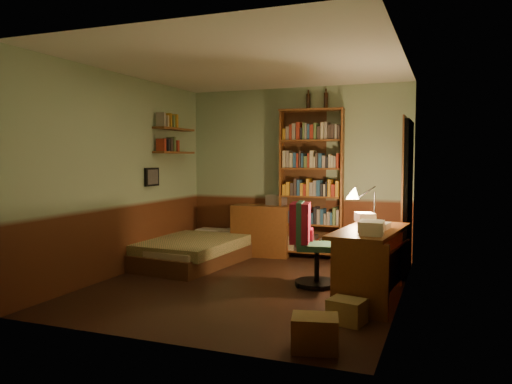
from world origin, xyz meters
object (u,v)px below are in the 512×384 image
(bed, at_px, (198,241))
(cardboard_box_a, at_px, (315,333))
(desk_lamp, at_px, (375,194))
(mini_stereo, at_px, (277,200))
(cardboard_box_b, at_px, (347,311))
(bookshelf, at_px, (311,184))
(desk, at_px, (370,264))
(office_chair, at_px, (317,238))
(dresser, at_px, (262,230))

(bed, height_order, cardboard_box_a, bed)
(bed, distance_m, desk_lamp, 2.71)
(mini_stereo, height_order, cardboard_box_b, mini_stereo)
(mini_stereo, relative_size, bookshelf, 0.13)
(mini_stereo, relative_size, cardboard_box_a, 0.79)
(bookshelf, bearing_deg, cardboard_box_b, -74.95)
(desk, height_order, desk_lamp, desk_lamp)
(bed, bearing_deg, mini_stereo, 51.65)
(desk_lamp, height_order, office_chair, desk_lamp)
(cardboard_box_a, bearing_deg, cardboard_box_b, 81.21)
(bed, relative_size, cardboard_box_b, 6.54)
(mini_stereo, bearing_deg, bed, -125.30)
(bed, bearing_deg, desk_lamp, -1.21)
(bed, xyz_separation_m, bookshelf, (1.47, 0.88, 0.82))
(mini_stereo, bearing_deg, office_chair, -47.86)
(cardboard_box_a, xyz_separation_m, cardboard_box_b, (0.11, 0.73, -0.02))
(cardboard_box_a, bearing_deg, desk_lamp, 86.69)
(bed, height_order, desk, desk)
(bookshelf, bearing_deg, bed, -155.09)
(bed, xyz_separation_m, desk_lamp, (2.57, -0.34, 0.77))
(cardboard_box_a, bearing_deg, dresser, 116.69)
(desk_lamp, distance_m, cardboard_box_b, 1.87)
(desk_lamp, distance_m, cardboard_box_a, 2.52)
(mini_stereo, distance_m, desk, 2.66)
(office_chair, bearing_deg, dresser, 119.14)
(desk, distance_m, cardboard_box_b, 0.93)
(cardboard_box_a, height_order, cardboard_box_b, cardboard_box_a)
(desk, distance_m, office_chair, 0.77)
(desk_lamp, xyz_separation_m, cardboard_box_b, (-0.02, -1.60, -0.97))
(dresser, distance_m, office_chair, 1.97)
(bookshelf, relative_size, cardboard_box_a, 6.18)
(bookshelf, distance_m, desk, 2.37)
(bookshelf, distance_m, cardboard_box_a, 3.81)
(desk, distance_m, cardboard_box_a, 1.65)
(dresser, xyz_separation_m, desk_lamp, (1.87, -1.13, 0.69))
(desk, bearing_deg, office_chair, 159.74)
(mini_stereo, xyz_separation_m, cardboard_box_a, (1.53, -3.59, -0.73))
(mini_stereo, xyz_separation_m, cardboard_box_b, (1.65, -2.85, -0.75))
(dresser, xyz_separation_m, bookshelf, (0.77, 0.08, 0.73))
(office_chair, xyz_separation_m, cardboard_box_b, (0.59, -1.22, -0.46))
(dresser, bearing_deg, bed, -136.81)
(desk_lamp, xyz_separation_m, office_chair, (-0.61, -0.38, -0.51))
(mini_stereo, xyz_separation_m, office_chair, (1.05, -1.63, -0.29))
(dresser, distance_m, mini_stereo, 0.53)
(dresser, bearing_deg, office_chair, -55.56)
(mini_stereo, bearing_deg, dresser, -139.67)
(bookshelf, relative_size, office_chair, 1.96)
(dresser, height_order, desk, dresser)
(mini_stereo, bearing_deg, desk, -39.47)
(bed, relative_size, bookshelf, 0.92)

